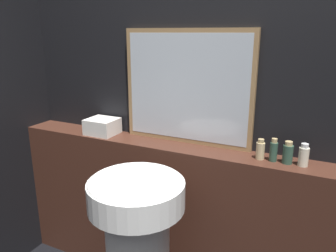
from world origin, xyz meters
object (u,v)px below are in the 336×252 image
pedestal_sink (138,251)px  body_wash_bottle (304,156)px  lotion_bottle (288,153)px  mirror (187,88)px  conditioner_bottle (274,151)px  towel_stack (102,126)px  shampoo_bottle (260,150)px

pedestal_sink → body_wash_bottle: (0.69, 0.45, 0.47)m
pedestal_sink → lotion_bottle: 0.89m
mirror → conditioner_bottle: 0.59m
towel_stack → lotion_bottle: lotion_bottle is taller
towel_stack → conditioner_bottle: 1.06m
mirror → body_wash_bottle: bearing=-7.3°
pedestal_sink → conditioner_bottle: size_ratio=7.51×
shampoo_bottle → lotion_bottle: lotion_bottle is taller
pedestal_sink → mirror: (0.03, 0.53, 0.74)m
lotion_bottle → body_wash_bottle: size_ratio=1.01×
conditioner_bottle → body_wash_bottle: bearing=0.0°
shampoo_bottle → lotion_bottle: size_ratio=0.94×
lotion_bottle → body_wash_bottle: bearing=0.0°
mirror → shampoo_bottle: 0.54m
pedestal_sink → shampoo_bottle: shampoo_bottle is taller
towel_stack → shampoo_bottle: 1.00m
mirror → pedestal_sink: bearing=-93.0°
mirror → conditioner_bottle: size_ratio=6.45×
body_wash_bottle → conditioner_bottle: bearing=180.0°
pedestal_sink → mirror: size_ratio=1.16×
shampoo_bottle → pedestal_sink: bearing=-137.0°
towel_stack → lotion_bottle: 1.13m
conditioner_bottle → body_wash_bottle: conditioner_bottle is taller
pedestal_sink → body_wash_bottle: 0.94m
conditioner_bottle → lotion_bottle: size_ratio=1.05×
towel_stack → body_wash_bottle: 1.21m
pedestal_sink → towel_stack: towel_stack is taller
conditioner_bottle → body_wash_bottle: (0.14, 0.00, -0.00)m
mirror → body_wash_bottle: (0.66, -0.08, -0.27)m
pedestal_sink → lotion_bottle: (0.61, 0.45, 0.47)m
pedestal_sink → body_wash_bottle: size_ratio=7.89×
mirror → towel_stack: bearing=-171.3°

